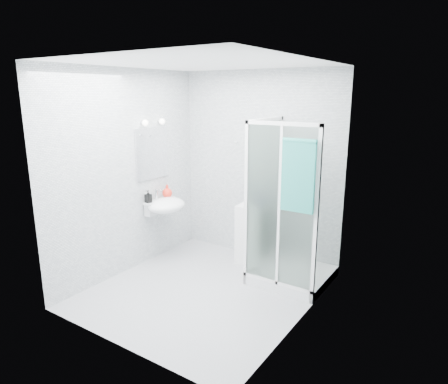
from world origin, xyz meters
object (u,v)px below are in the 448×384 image
Objects in this scene: hand_towel at (298,174)px; soap_dispenser_orange at (167,191)px; wall_basin at (165,205)px; soap_dispenser_black at (148,196)px; storage_cabinet at (251,234)px; shampoo_bottle_a at (248,196)px; shower_enclosure at (284,247)px; shampoo_bottle_b at (258,197)px.

hand_towel reaches higher than soap_dispenser_orange.
soap_dispenser_black reaches higher than wall_basin.
soap_dispenser_black reaches higher than storage_cabinet.
shampoo_bottle_a is at bearing 20.66° from soap_dispenser_orange.
shower_enclosure is at bearing -20.51° from shampoo_bottle_a.
shower_enclosure is 2.43× the size of storage_cabinet.
shampoo_bottle_a is 1.34m from soap_dispenser_black.
soap_dispenser_orange is (-1.75, -0.15, 0.51)m from shower_enclosure.
soap_dispenser_orange is (-0.10, 0.16, 0.16)m from wall_basin.
wall_basin is at bearing -153.61° from storage_cabinet.
shower_enclosure is at bearing 15.88° from soap_dispenser_black.
hand_towel is 1.25m from shampoo_bottle_b.
shampoo_bottle_a is at bearing 30.27° from wall_basin.
soap_dispenser_black is at bearing -145.85° from shampoo_bottle_b.
wall_basin reaches higher than storage_cabinet.
shampoo_bottle_a is 1.42× the size of soap_dispenser_black.
wall_basin is 2.08m from hand_towel.
soap_dispenser_orange is 0.36m from soap_dispenser_black.
shampoo_bottle_b is at bearing 30.19° from wall_basin.
shower_enclosure reaches higher than hand_towel.
shower_enclosure reaches higher than soap_dispenser_black.
hand_towel is 4.34× the size of soap_dispenser_orange.
soap_dispenser_orange is (-1.08, -0.41, 0.01)m from shampoo_bottle_a.
wall_basin is 0.27m from soap_dispenser_black.
wall_basin is (-1.66, -0.32, 0.35)m from shower_enclosure.
storage_cabinet is 1.32m from soap_dispenser_orange.
shower_enclosure is 1.92m from soap_dispenser_black.
hand_towel is 4.66× the size of soap_dispenser_black.
shampoo_bottle_a is (-0.99, 0.66, -0.53)m from hand_towel.
soap_dispenser_orange reaches higher than soap_dispenser_black.
storage_cabinet is 4.88× the size of soap_dispenser_black.
hand_towel is at bearing -2.48° from wall_basin.
shower_enclosure reaches higher than shampoo_bottle_a.
shampoo_bottle_a is 1.15m from soap_dispenser_orange.
hand_towel reaches higher than soap_dispenser_black.
storage_cabinet is at bearing 34.05° from soap_dispenser_black.
soap_dispenser_black is at bearing -164.12° from shower_enclosure.
storage_cabinet is at bearing 29.79° from wall_basin.
wall_basin is at bearing -58.80° from soap_dispenser_orange.
shampoo_bottle_a is at bearing -150.46° from shampoo_bottle_b.
shampoo_bottle_b is (0.12, 0.07, -0.00)m from shampoo_bottle_a.
storage_cabinet is 4.55× the size of soap_dispenser_orange.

